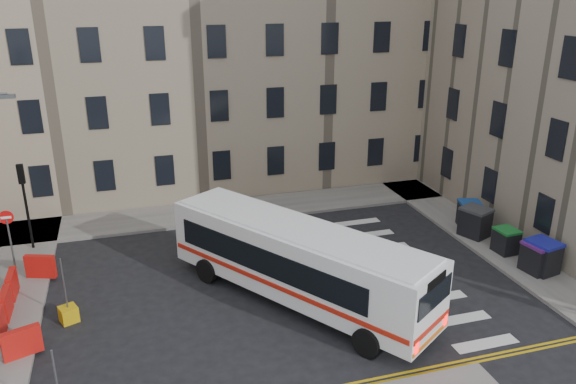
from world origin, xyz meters
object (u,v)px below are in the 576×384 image
wheelie_bin_d (475,222)px  bollard_yellow (69,314)px  wheelie_bin_a (542,256)px  wheelie_bin_c (506,241)px  bus (297,259)px  wheelie_bin_e (469,214)px  wheelie_bin_b (537,257)px

wheelie_bin_d → bollard_yellow: size_ratio=2.75×
wheelie_bin_a → wheelie_bin_d: bearing=87.0°
bollard_yellow → wheelie_bin_c: bearing=0.1°
bus → wheelie_bin_d: 10.62m
wheelie_bin_e → bollard_yellow: (-19.06, -3.07, -0.52)m
wheelie_bin_a → wheelie_bin_c: bearing=87.0°
wheelie_bin_a → wheelie_bin_e: size_ratio=1.01×
wheelie_bin_b → wheelie_bin_a: bearing=-23.9°
bollard_yellow → bus: bearing=-6.6°
bus → wheelie_bin_c: bus is taller
wheelie_bin_b → wheelie_bin_e: wheelie_bin_e is taller
bus → bollard_yellow: bus is taller
bus → bollard_yellow: size_ratio=18.24×
wheelie_bin_c → bus: bearing=-177.0°
wheelie_bin_e → wheelie_bin_c: bearing=-74.6°
wheelie_bin_c → wheelie_bin_a: bearing=-84.5°
wheelie_bin_d → bollard_yellow: wheelie_bin_d is taller
wheelie_bin_b → wheelie_bin_d: wheelie_bin_d is taller
wheelie_bin_a → wheelie_bin_e: bearing=81.3°
wheelie_bin_b → wheelie_bin_d: (-0.38, 3.99, 0.07)m
wheelie_bin_c → wheelie_bin_d: (-0.29, 2.01, 0.15)m
wheelie_bin_d → bollard_yellow: bearing=163.6°
wheelie_bin_a → wheelie_bin_b: size_ratio=1.12×
wheelie_bin_b → wheelie_bin_e: bearing=81.7°
wheelie_bin_b → bollard_yellow: bearing=165.7°
wheelie_bin_c → wheelie_bin_d: size_ratio=0.70×
wheelie_bin_b → wheelie_bin_e: 5.01m
wheelie_bin_c → wheelie_bin_d: bearing=95.4°
wheelie_bin_a → wheelie_bin_c: wheelie_bin_a is taller
wheelie_bin_a → bollard_yellow: (-19.27, 1.99, -0.56)m
wheelie_bin_d → bollard_yellow: (-18.70, -2.06, -0.58)m
bus → wheelie_bin_b: 10.59m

